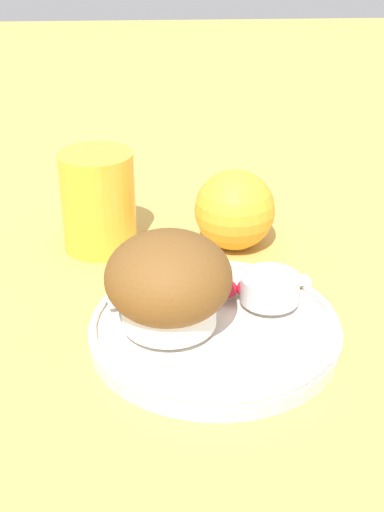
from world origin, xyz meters
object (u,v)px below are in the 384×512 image
Objects in this scene: muffin at (169,283)px; juice_glass at (98,201)px; orange_fruit at (235,210)px; butter_knife at (212,291)px.

muffin is 0.19m from juice_glass.
juice_glass reaches higher than muffin.
muffin is at bearing -112.81° from orange_fruit.
juice_glass is at bearing 110.77° from muffin.
butter_knife is 0.18m from juice_glass.
muffin is at bearing -140.87° from butter_knife.
orange_fruit is at bearing 65.86° from butter_knife.
orange_fruit is 0.14m from juice_glass.
juice_glass reaches higher than orange_fruit.
juice_glass reaches higher than butter_knife.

